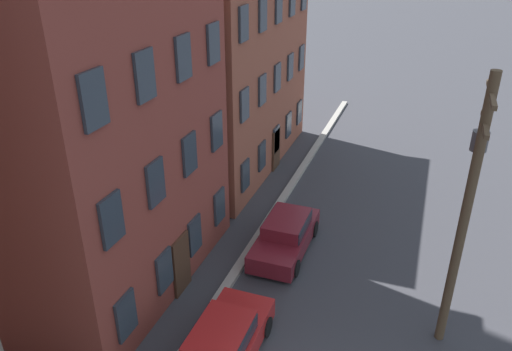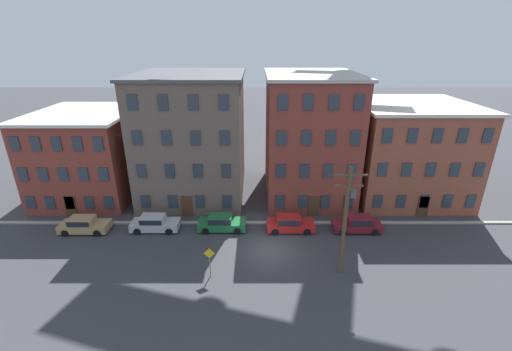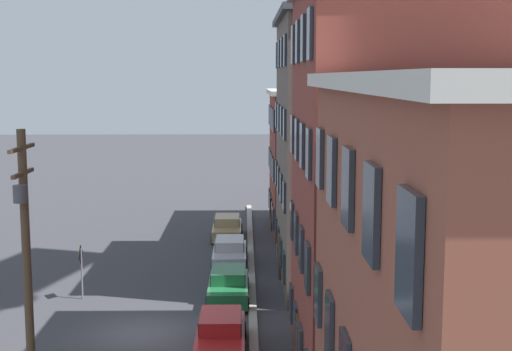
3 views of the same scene
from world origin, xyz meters
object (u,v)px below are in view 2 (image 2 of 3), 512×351
object	(u,v)px
car_maroon	(359,224)
caution_sign	(211,257)
car_tan	(85,224)
car_silver	(156,222)
utility_pole	(347,216)
car_green	(223,222)
car_red	(291,223)

from	to	relation	value
car_maroon	caution_sign	world-z (taller)	caution_sign
car_tan	car_silver	distance (m)	6.45
caution_sign	utility_pole	bearing A→B (deg)	3.39
car_tan	caution_sign	xyz separation A→B (m)	(12.46, -6.46, 0.96)
car_silver	car_green	xyz separation A→B (m)	(6.22, 0.06, 0.00)
car_red	car_maroon	size ratio (longest dim) A/B	1.00
car_green	car_silver	bearing A→B (deg)	-179.40
car_maroon	caution_sign	size ratio (longest dim) A/B	1.71
car_silver	car_red	world-z (taller)	same
car_red	car_maroon	distance (m)	6.31
car_maroon	utility_pole	distance (m)	7.90
car_maroon	utility_pole	world-z (taller)	utility_pole
car_tan	car_maroon	size ratio (longest dim) A/B	1.00
car_green	caution_sign	size ratio (longest dim) A/B	1.71
car_red	caution_sign	bearing A→B (deg)	-134.47
car_silver	car_green	size ratio (longest dim) A/B	1.00
car_maroon	utility_pole	size ratio (longest dim) A/B	0.51
car_red	utility_pole	xyz separation A→B (m)	(3.34, -6.09, 4.12)
car_silver	car_red	xyz separation A→B (m)	(12.57, -0.08, 0.00)
car_silver	utility_pole	size ratio (longest dim) A/B	0.51
car_silver	car_red	size ratio (longest dim) A/B	1.00
car_green	car_maroon	distance (m)	12.66
car_maroon	car_green	bearing A→B (deg)	179.16
caution_sign	utility_pole	size ratio (longest dim) A/B	0.30
car_green	car_tan	bearing A→B (deg)	-178.38
car_tan	car_maroon	world-z (taller)	same
car_silver	car_green	bearing A→B (deg)	0.60
car_red	caution_sign	xyz separation A→B (m)	(-6.55, -6.67, 0.96)
car_silver	car_red	distance (m)	12.57
car_green	utility_pole	world-z (taller)	utility_pole
car_green	car_red	bearing A→B (deg)	-1.32
car_green	car_maroon	size ratio (longest dim) A/B	1.00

